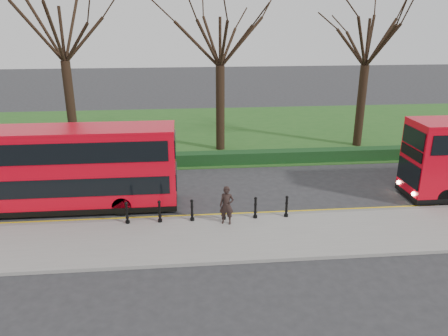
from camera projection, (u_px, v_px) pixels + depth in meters
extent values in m
plane|color=#28282B|center=(198.00, 211.00, 21.44)|extent=(120.00, 120.00, 0.00)
cube|color=gray|center=(200.00, 239.00, 18.60)|extent=(60.00, 4.00, 0.15)
cube|color=slate|center=(198.00, 218.00, 20.48)|extent=(60.00, 0.25, 0.16)
cube|color=#22521B|center=(191.00, 132.00, 35.49)|extent=(60.00, 18.00, 0.06)
cube|color=black|center=(193.00, 159.00, 27.68)|extent=(60.00, 0.90, 0.80)
cube|color=yellow|center=(198.00, 217.00, 20.78)|extent=(60.00, 0.10, 0.01)
cube|color=yellow|center=(198.00, 215.00, 20.97)|extent=(60.00, 0.10, 0.01)
cylinder|color=black|center=(71.00, 109.00, 29.05)|extent=(0.60, 0.60, 6.26)
cylinder|color=black|center=(220.00, 109.00, 30.01)|extent=(0.60, 0.60, 5.85)
cylinder|color=black|center=(361.00, 107.00, 30.91)|extent=(0.60, 0.60, 5.78)
cylinder|color=black|center=(127.00, 213.00, 19.67)|extent=(0.15, 0.15, 1.00)
cylinder|color=black|center=(160.00, 212.00, 19.80)|extent=(0.15, 0.15, 1.00)
cylinder|color=black|center=(192.00, 210.00, 19.93)|extent=(0.15, 0.15, 1.00)
cylinder|color=black|center=(224.00, 209.00, 20.06)|extent=(0.15, 0.15, 1.00)
cylinder|color=black|center=(255.00, 208.00, 20.19)|extent=(0.15, 0.15, 1.00)
cylinder|color=black|center=(287.00, 207.00, 20.32)|extent=(0.15, 0.15, 1.00)
cube|color=red|center=(69.00, 166.00, 20.97)|extent=(10.20, 2.32, 3.76)
cube|color=black|center=(73.00, 203.00, 21.62)|extent=(10.22, 2.34, 0.28)
cube|color=black|center=(81.00, 188.00, 20.17)|extent=(8.16, 0.04, 0.88)
cube|color=black|center=(60.00, 154.00, 19.54)|extent=(9.65, 0.04, 0.97)
cylinder|color=black|center=(5.00, 194.00, 22.19)|extent=(0.93, 0.28, 0.93)
cylinder|color=black|center=(122.00, 206.00, 20.82)|extent=(0.93, 0.28, 0.93)
cylinder|color=black|center=(127.00, 190.00, 22.73)|extent=(0.93, 0.28, 0.93)
cube|color=black|center=(412.00, 153.00, 21.96)|extent=(0.06, 2.06, 0.52)
cylinder|color=black|center=(445.00, 197.00, 21.82)|extent=(0.94, 0.28, 0.94)
cylinder|color=black|center=(423.00, 182.00, 23.75)|extent=(0.94, 0.28, 0.94)
imported|color=black|center=(227.00, 205.00, 19.52)|extent=(0.74, 0.59, 1.78)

